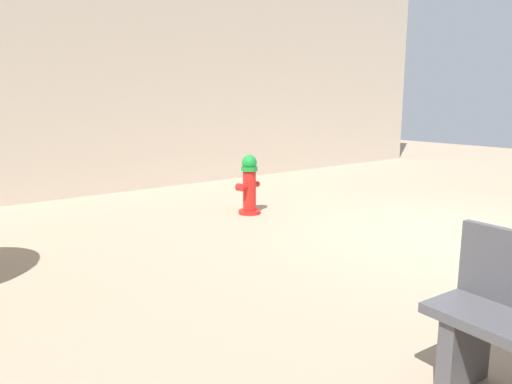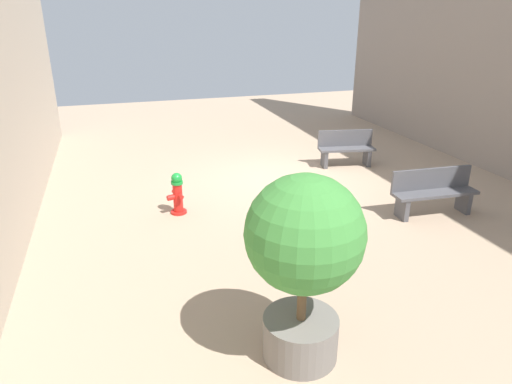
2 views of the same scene
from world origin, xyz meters
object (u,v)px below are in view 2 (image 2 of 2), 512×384
(fire_hydrant, at_px, (177,193))
(bench_near, at_px, (346,148))
(bench_far, at_px, (433,191))
(planter_tree, at_px, (304,251))

(fire_hydrant, relative_size, bench_near, 0.57)
(bench_near, bearing_deg, fire_hydrant, 20.60)
(bench_near, bearing_deg, bench_far, 93.04)
(planter_tree, bearing_deg, bench_near, -121.88)
(planter_tree, bearing_deg, fire_hydrant, -80.64)
(bench_far, relative_size, planter_tree, 0.77)
(bench_far, bearing_deg, planter_tree, 36.12)
(fire_hydrant, height_order, planter_tree, planter_tree)
(bench_far, distance_m, planter_tree, 5.29)
(fire_hydrant, bearing_deg, bench_near, -159.40)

